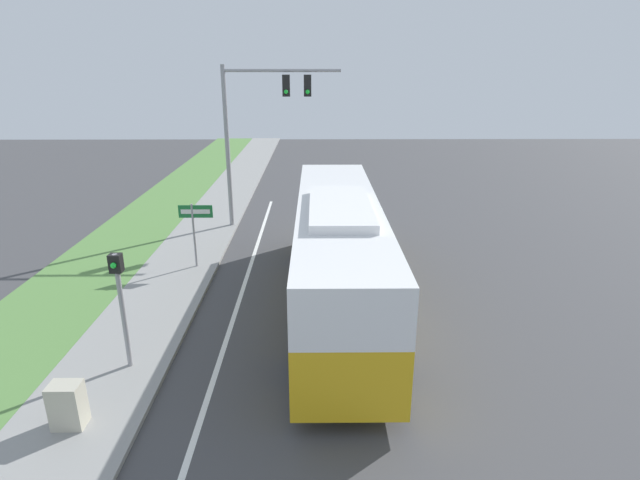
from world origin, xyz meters
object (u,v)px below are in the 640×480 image
bus (338,247)px  street_sign (195,224)px  pedestrian_signal (120,293)px  utility_cabinet (68,405)px  signal_gantry (258,117)px

bus → street_sign: bearing=148.8°
pedestrian_signal → utility_cabinet: size_ratio=3.12×
bus → pedestrian_signal: size_ratio=3.89×
bus → utility_cabinet: size_ratio=12.13×
signal_gantry → utility_cabinet: signal_gantry is taller
bus → utility_cabinet: bearing=-135.6°
pedestrian_signal → signal_gantry: bearing=79.7°
pedestrian_signal → utility_cabinet: bearing=-101.9°
signal_gantry → pedestrian_signal: bearing=-100.3°
bus → signal_gantry: size_ratio=1.66×
bus → street_sign: bus is taller
street_sign → pedestrian_signal: bearing=-92.2°
bus → street_sign: (-5.06, 3.06, -0.19)m
pedestrian_signal → bus: bearing=33.1°
street_sign → utility_cabinet: street_sign is taller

